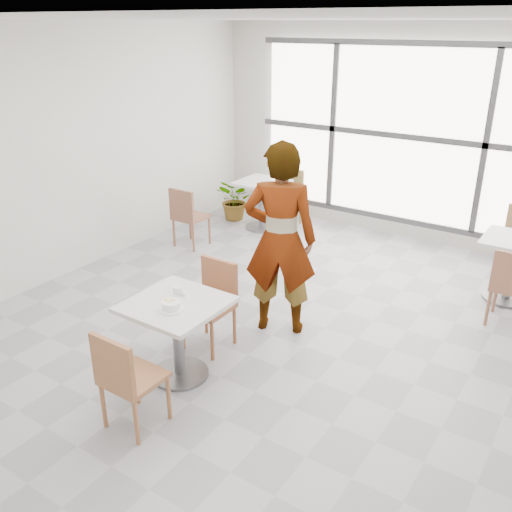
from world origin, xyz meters
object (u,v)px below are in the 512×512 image
Objects in this scene: chair_far at (213,298)px; bg_chair_left_near at (187,214)px; chair_near at (125,376)px; main_table at (177,325)px; bg_chair_left_far at (288,194)px; plant_left at (236,200)px; coffee_cup at (178,291)px; oatmeal_bowl at (171,305)px; person at (280,240)px; bg_table_left at (262,198)px.

bg_chair_left_near is (-1.87, 1.80, 0.00)m from chair_far.
chair_far is at bearing -80.54° from chair_near.
main_table is 0.92× the size of bg_chair_left_far.
plant_left is (-0.80, -0.30, -0.17)m from bg_chair_left_far.
bg_chair_left_far is (-1.19, 3.92, -0.28)m from coffee_cup.
chair_far is 3.64m from bg_chair_left_far.
person is at bearing 79.90° from oatmeal_bowl.
person is at bearing 76.38° from main_table.
chair_far is 0.87m from person.
bg_chair_left_near is at bearing 129.10° from coffee_cup.
oatmeal_bowl is at bearing -79.12° from chair_far.
bg_chair_left_near is (-2.10, 3.18, 0.00)m from chair_near.
plant_left is at bearing -84.56° from bg_chair_left_near.
coffee_cup is at bearing 129.10° from bg_chair_left_near.
bg_chair_left_near reaches higher than coffee_cup.
chair_far is (-0.08, 0.62, -0.02)m from main_table.
coffee_cup is (-0.01, -0.49, 0.28)m from chair_far.
person reaches higher than coffee_cup.
bg_chair_left_far is (-1.28, 4.05, -0.02)m from main_table.
person is at bearing -46.69° from plant_left.
person is at bearing -94.36° from chair_near.
coffee_cup is 4.11m from bg_chair_left_far.
plant_left is at bearing 118.98° from main_table.
person is 2.28× the size of bg_chair_left_near.
main_table is 0.40× the size of person.
main_table is at bearing 116.05° from oatmeal_bowl.
bg_chair_left_near is (-1.86, 2.29, -0.28)m from coffee_cup.
chair_near is 5.47× the size of coffee_cup.
oatmeal_bowl is 0.24× the size of bg_chair_left_far.
person is at bearing -53.43° from bg_table_left.
oatmeal_bowl is 0.28× the size of bg_table_left.
person reaches higher than bg_chair_left_far.
oatmeal_bowl is at bearing 55.58° from person.
bg_chair_left_far is (-1.20, 3.43, 0.00)m from chair_far.
coffee_cup is 0.08× the size of person.
bg_chair_left_near is (-0.44, -1.25, 0.01)m from bg_table_left.
plant_left is (-2.23, 4.52, -0.17)m from chair_near.
chair_far is at bearing -57.51° from plant_left.
oatmeal_bowl is (-0.09, 0.64, 0.29)m from chair_near.
chair_far is 0.44× the size of person.
coffee_cup is (-0.24, 0.90, 0.28)m from chair_near.
plant_left is at bearing 118.90° from oatmeal_bowl.
coffee_cup reaches higher than plant_left.
bg_chair_left_far reaches higher than coffee_cup.
chair_far reaches higher than oatmeal_bowl.
chair_near reaches higher than bg_table_left.
person is (0.39, 1.10, 0.21)m from coffee_cup.
main_table is 3.97m from bg_table_left.
plant_left is at bearing 172.03° from bg_table_left.
main_table is 5.03× the size of coffee_cup.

